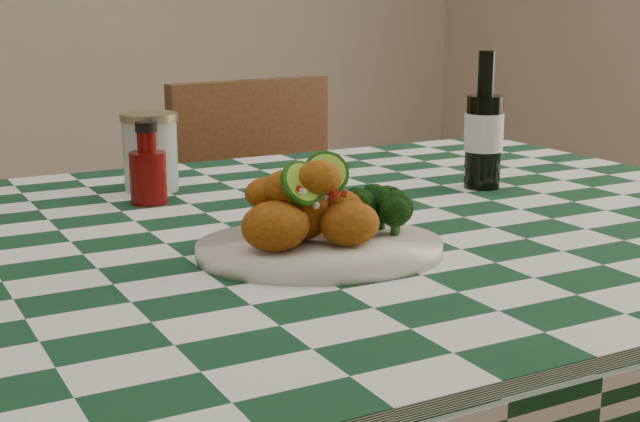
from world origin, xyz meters
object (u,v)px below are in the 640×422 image
plate (320,249)px  fried_chicken_pile (314,202)px  ketchup_bottle (148,163)px  mason_jar (150,152)px  beer_bottle (484,120)px  wooden_chair_right (295,287)px

plate → fried_chicken_pile: 0.06m
ketchup_bottle → mason_jar: same height
fried_chicken_pile → ketchup_bottle: size_ratio=1.23×
fried_chicken_pile → beer_bottle: 0.48m
fried_chicken_pile → ketchup_bottle: ketchup_bottle is taller
plate → ketchup_bottle: ketchup_bottle is taller
mason_jar → beer_bottle: 0.53m
beer_bottle → wooden_chair_right: (-0.04, 0.60, -0.44)m
fried_chicken_pile → wooden_chair_right: bearing=64.9°
ketchup_bottle → wooden_chair_right: size_ratio=0.14×
ketchup_bottle → mason_jar: size_ratio=0.99×
wooden_chair_right → beer_bottle: bearing=-92.2°
beer_bottle → wooden_chair_right: beer_bottle is taller
plate → wooden_chair_right: (0.38, 0.82, -0.34)m
plate → fried_chicken_pile: size_ratio=1.95×
fried_chicken_pile → wooden_chair_right: (0.38, 0.82, -0.40)m
plate → mason_jar: 0.46m
ketchup_bottle → beer_bottle: beer_bottle is taller
fried_chicken_pile → plate: bearing=0.0°
fried_chicken_pile → wooden_chair_right: same height
ketchup_bottle → beer_bottle: 0.53m
fried_chicken_pile → ketchup_bottle: bearing=102.6°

